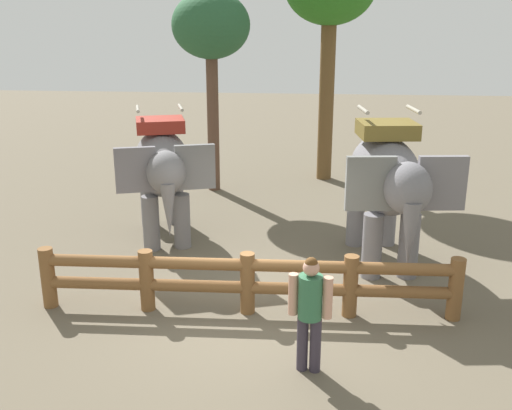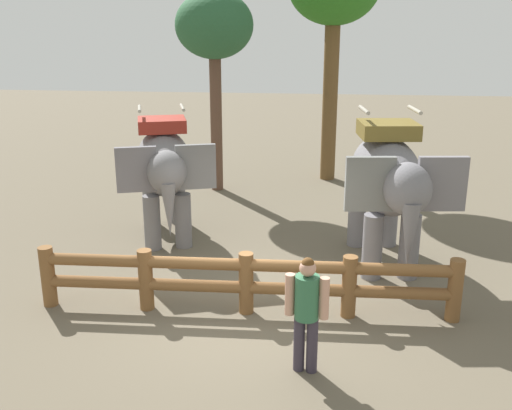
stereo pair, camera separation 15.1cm
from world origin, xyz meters
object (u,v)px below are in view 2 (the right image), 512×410
Objects in this scene: elephant_near_left at (164,167)px; elephant_center at (387,181)px; tree_back_center at (214,30)px; log_fence at (246,279)px; tourist_woman_in_black at (307,307)px.

elephant_center is (4.60, -0.98, 0.10)m from elephant_near_left.
tree_back_center reaches higher than elephant_near_left.
elephant_near_left is 4.70m from elephant_center.
tree_back_center reaches higher than elephant_center.
log_fence is 1.92× the size of elephant_center.
tourist_woman_in_black is at bearing -56.71° from elephant_near_left.
elephant_near_left is 5.85m from tourist_woman_in_black.
tourist_woman_in_black is (1.02, -1.60, 0.37)m from log_fence.
log_fence is at bearing -136.87° from elephant_center.
log_fence is 1.29× the size of tree_back_center.
elephant_near_left reaches higher than log_fence.
log_fence is 4.04m from elephant_near_left.
tree_back_center is (-2.76, 8.90, 3.39)m from tourist_woman_in_black.
log_fence is 1.94m from tourist_woman_in_black.
elephant_near_left is 4.90m from tree_back_center.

